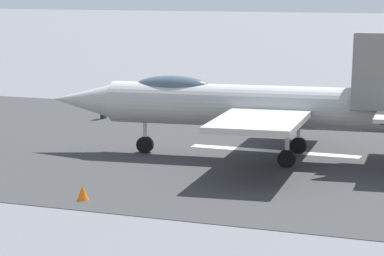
# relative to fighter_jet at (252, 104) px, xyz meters

# --- Properties ---
(ground_plane) EXTENTS (400.00, 400.00, 0.00)m
(ground_plane) POSITION_rel_fighter_jet_xyz_m (0.19, -1.92, -2.40)
(ground_plane) COLOR slate
(runway_strip) EXTENTS (240.00, 26.00, 0.02)m
(runway_strip) POSITION_rel_fighter_jet_xyz_m (0.17, -1.92, -2.39)
(runway_strip) COLOR #343435
(runway_strip) RESTS_ON ground
(fighter_jet) EXTENTS (17.69, 13.26, 5.60)m
(fighter_jet) POSITION_rel_fighter_jet_xyz_m (0.00, 0.00, 0.00)
(fighter_jet) COLOR #A7A7A7
(fighter_jet) RESTS_ON ground
(crew_person) EXTENTS (0.28, 0.70, 1.56)m
(crew_person) POSITION_rel_fighter_jet_xyz_m (11.53, -8.20, -1.62)
(crew_person) COLOR #1E2338
(crew_person) RESTS_ON ground
(marker_cone_mid) EXTENTS (0.44, 0.44, 0.55)m
(marker_cone_mid) POSITION_rel_fighter_jet_xyz_m (3.17, 9.71, -2.13)
(marker_cone_mid) COLOR orange
(marker_cone_mid) RESTS_ON ground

